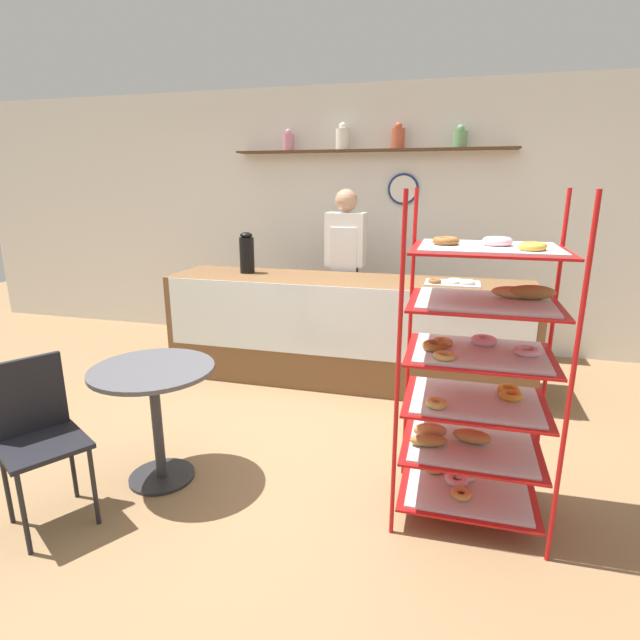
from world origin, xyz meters
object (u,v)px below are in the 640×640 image
(cafe_table, at_px, (155,396))
(cafe_chair, at_px, (36,426))
(person_worker, at_px, (345,269))
(coffee_carafe, at_px, (247,253))
(pastry_rack, at_px, (477,376))
(donut_tray_counter, at_px, (453,282))

(cafe_table, xyz_separation_m, cafe_chair, (-0.38, -0.47, -0.01))
(person_worker, distance_m, cafe_chair, 3.02)
(person_worker, distance_m, cafe_table, 2.46)
(coffee_carafe, bearing_deg, pastry_rack, -41.23)
(cafe_chair, height_order, donut_tray_counter, donut_tray_counter)
(donut_tray_counter, bearing_deg, cafe_chair, -130.91)
(cafe_table, xyz_separation_m, donut_tray_counter, (1.62, 1.84, 0.41))
(cafe_chair, bearing_deg, pastry_rack, -42.73)
(coffee_carafe, height_order, donut_tray_counter, coffee_carafe)
(cafe_table, distance_m, donut_tray_counter, 2.49)
(person_worker, bearing_deg, cafe_table, -104.42)
(person_worker, xyz_separation_m, coffee_carafe, (-0.83, -0.45, 0.18))
(donut_tray_counter, bearing_deg, pastry_rack, -84.97)
(person_worker, height_order, coffee_carafe, person_worker)
(pastry_rack, relative_size, cafe_table, 2.39)
(person_worker, xyz_separation_m, donut_tray_counter, (1.02, -0.51, 0.02))
(pastry_rack, xyz_separation_m, donut_tray_counter, (-0.15, 1.68, 0.16))
(donut_tray_counter, bearing_deg, person_worker, 153.26)
(donut_tray_counter, bearing_deg, cafe_table, -131.40)
(person_worker, distance_m, coffee_carafe, 0.96)
(cafe_chair, xyz_separation_m, coffee_carafe, (0.16, 2.38, 0.58))
(pastry_rack, xyz_separation_m, coffee_carafe, (-1.99, 1.75, 0.33))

